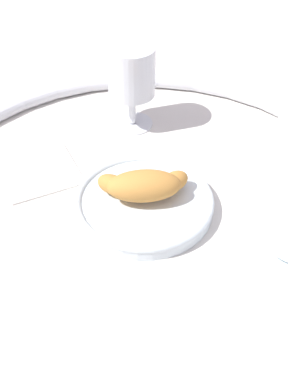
% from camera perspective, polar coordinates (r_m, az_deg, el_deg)
% --- Properties ---
extents(ground_plane, '(2.20, 2.20, 0.00)m').
position_cam_1_polar(ground_plane, '(0.73, 0.00, -1.86)').
color(ground_plane, silver).
extents(table_chrome_rim, '(0.68, 0.68, 0.02)m').
position_cam_1_polar(table_chrome_rim, '(0.72, 0.00, -1.17)').
color(table_chrome_rim, silver).
rests_on(table_chrome_rim, ground_plane).
extents(pastry_plate, '(0.19, 0.19, 0.02)m').
position_cam_1_polar(pastry_plate, '(0.73, -0.00, -1.07)').
color(pastry_plate, silver).
rests_on(pastry_plate, ground_plane).
extents(croissant_large, '(0.13, 0.08, 0.04)m').
position_cam_1_polar(croissant_large, '(0.71, -0.02, 0.84)').
color(croissant_large, '#CC893D').
rests_on(croissant_large, pastry_plate).
extents(juice_glass_left, '(0.08, 0.08, 0.14)m').
position_cam_1_polar(juice_glass_left, '(0.84, -1.37, 12.59)').
color(juice_glass_left, white).
rests_on(juice_glass_left, ground_plane).
extents(folded_napkin, '(0.12, 0.12, 0.01)m').
position_cam_1_polar(folded_napkin, '(0.81, -11.29, 2.25)').
color(folded_napkin, silver).
rests_on(folded_napkin, ground_plane).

